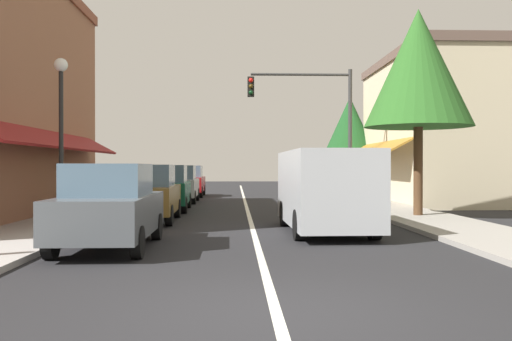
# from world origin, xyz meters

# --- Properties ---
(ground_plane) EXTENTS (80.00, 80.00, 0.00)m
(ground_plane) POSITION_xyz_m (0.00, 18.00, 0.00)
(ground_plane) COLOR black
(sidewalk_left) EXTENTS (2.60, 56.00, 0.12)m
(sidewalk_left) POSITION_xyz_m (-5.50, 18.00, 0.06)
(sidewalk_left) COLOR #A39E99
(sidewalk_left) RESTS_ON ground
(sidewalk_right) EXTENTS (2.60, 56.00, 0.12)m
(sidewalk_right) POSITION_xyz_m (5.50, 18.00, 0.06)
(sidewalk_right) COLOR gray
(sidewalk_right) RESTS_ON ground
(lane_center_stripe) EXTENTS (0.14, 52.00, 0.01)m
(lane_center_stripe) POSITION_xyz_m (0.00, 18.00, 0.00)
(lane_center_stripe) COLOR silver
(lane_center_stripe) RESTS_ON ground
(storefront_right_block) EXTENTS (6.01, 10.20, 7.01)m
(storefront_right_block) POSITION_xyz_m (9.15, 20.00, 3.51)
(storefront_right_block) COLOR beige
(storefront_right_block) RESTS_ON ground
(parked_car_nearest_left) EXTENTS (1.81, 4.11, 1.77)m
(parked_car_nearest_left) POSITION_xyz_m (-3.09, 5.24, 0.88)
(parked_car_nearest_left) COLOR #4C5156
(parked_car_nearest_left) RESTS_ON ground
(parked_car_second_left) EXTENTS (1.84, 4.13, 1.77)m
(parked_car_second_left) POSITION_xyz_m (-3.19, 10.93, 0.88)
(parked_car_second_left) COLOR brown
(parked_car_second_left) RESTS_ON ground
(parked_car_third_left) EXTENTS (1.87, 4.14, 1.77)m
(parked_car_third_left) POSITION_xyz_m (-3.16, 15.29, 0.88)
(parked_car_third_left) COLOR #0F4C33
(parked_car_third_left) RESTS_ON ground
(parked_car_far_left) EXTENTS (1.81, 4.11, 1.77)m
(parked_car_far_left) POSITION_xyz_m (-3.17, 20.27, 0.88)
(parked_car_far_left) COLOR #B7BABF
(parked_car_far_left) RESTS_ON ground
(parked_car_distant_left) EXTENTS (1.79, 4.10, 1.77)m
(parked_car_distant_left) POSITION_xyz_m (-3.15, 25.53, 0.88)
(parked_car_distant_left) COLOR maroon
(parked_car_distant_left) RESTS_ON ground
(van_in_lane) EXTENTS (2.08, 5.22, 2.12)m
(van_in_lane) POSITION_xyz_m (1.85, 7.99, 1.15)
(van_in_lane) COLOR #B2B7BC
(van_in_lane) RESTS_ON ground
(traffic_signal_mast_arm) EXTENTS (4.81, 0.50, 6.17)m
(traffic_signal_mast_arm) POSITION_xyz_m (3.23, 18.95, 4.17)
(traffic_signal_mast_arm) COLOR #333333
(traffic_signal_mast_arm) RESTS_ON ground
(street_lamp_left_near) EXTENTS (0.36, 0.36, 4.60)m
(street_lamp_left_near) POSITION_xyz_m (-5.10, 8.56, 3.11)
(street_lamp_left_near) COLOR black
(street_lamp_left_near) RESTS_ON ground
(tree_right_near) EXTENTS (3.53, 3.53, 6.90)m
(tree_right_near) POSITION_xyz_m (5.54, 11.68, 4.93)
(tree_right_near) COLOR #4C331E
(tree_right_near) RESTS_ON ground
(tree_right_far) EXTENTS (3.30, 3.30, 5.72)m
(tree_right_far) POSITION_xyz_m (6.11, 25.39, 3.89)
(tree_right_far) COLOR #4C331E
(tree_right_far) RESTS_ON ground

